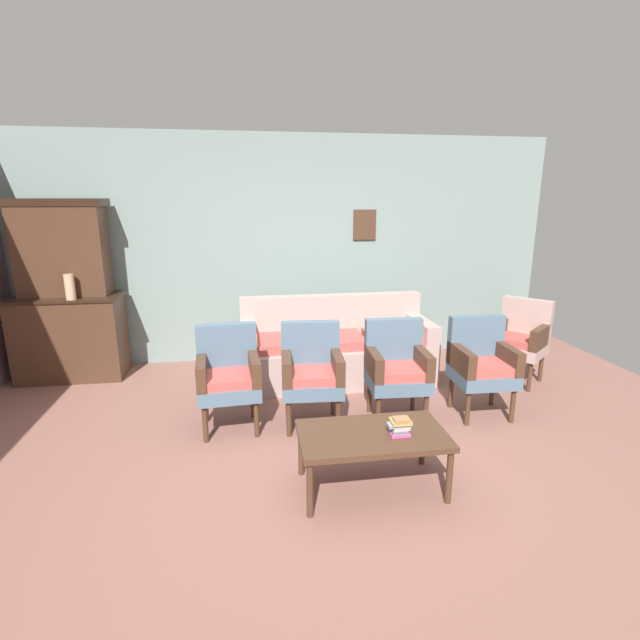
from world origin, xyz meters
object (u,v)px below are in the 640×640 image
at_px(side_cabinet, 71,337).
at_px(wingback_chair_by_fireplace, 520,337).
at_px(vase_on_cabinet, 70,287).
at_px(armchair_row_middle, 481,362).
at_px(coffee_table, 372,439).
at_px(floor_vase_by_wall, 521,328).
at_px(armchair_by_doorway, 312,370).
at_px(book_stack_on_table, 400,426).
at_px(armchair_near_couch_end, 228,373).
at_px(floral_couch, 336,351).
at_px(armchair_near_cabinet, 397,366).

xyz_separation_m(side_cabinet, wingback_chair_by_fireplace, (4.87, -0.86, 0.03)).
height_order(vase_on_cabinet, armchair_row_middle, vase_on_cabinet).
bearing_deg(coffee_table, floor_vase_by_wall, 43.56).
xyz_separation_m(armchair_row_middle, floor_vase_by_wall, (1.29, 1.45, -0.12)).
height_order(armchair_by_doorway, armchair_row_middle, same).
bearing_deg(book_stack_on_table, vase_on_cabinet, 139.25).
bearing_deg(armchair_row_middle, armchair_near_couch_end, 178.32).
bearing_deg(armchair_near_couch_end, armchair_row_middle, -1.68).
xyz_separation_m(floral_couch, wingback_chair_by_fireplace, (1.97, -0.37, 0.17)).
distance_m(armchair_near_cabinet, armchair_row_middle, 0.80).
bearing_deg(wingback_chair_by_fireplace, armchair_by_doorway, -164.47).
height_order(floral_couch, armchair_row_middle, same).
xyz_separation_m(coffee_table, book_stack_on_table, (0.17, -0.05, 0.10)).
bearing_deg(vase_on_cabinet, wingback_chair_by_fireplace, -8.01).
relative_size(floral_couch, armchair_near_cabinet, 2.30).
bearing_deg(armchair_near_cabinet, armchair_by_doorway, 178.58).
bearing_deg(floral_couch, wingback_chair_by_fireplace, -10.51).
bearing_deg(armchair_row_middle, floral_couch, 137.55).
height_order(side_cabinet, coffee_table, side_cabinet).
bearing_deg(armchair_by_doorway, floral_couch, 68.18).
xyz_separation_m(armchair_row_middle, book_stack_on_table, (-1.12, -1.06, -0.02)).
height_order(armchair_by_doorway, coffee_table, armchair_by_doorway).
bearing_deg(armchair_near_couch_end, floral_couch, 41.33).
distance_m(book_stack_on_table, floor_vase_by_wall, 3.49).
xyz_separation_m(armchair_row_middle, wingback_chair_by_fireplace, (0.81, 0.70, 0.00)).
bearing_deg(armchair_near_cabinet, wingback_chair_by_fireplace, 22.88).
relative_size(side_cabinet, book_stack_on_table, 7.41).
xyz_separation_m(armchair_by_doorway, armchair_near_cabinet, (0.77, -0.02, 0.00)).
height_order(armchair_by_doorway, floor_vase_by_wall, armchair_by_doorway).
bearing_deg(floor_vase_by_wall, wingback_chair_by_fireplace, -122.56).
xyz_separation_m(floral_couch, armchair_near_cabinet, (0.36, -1.05, 0.17)).
height_order(armchair_by_doorway, book_stack_on_table, armchair_by_doorway).
height_order(armchair_near_cabinet, wingback_chair_by_fireplace, same).
distance_m(side_cabinet, wingback_chair_by_fireplace, 4.95).
bearing_deg(floral_couch, armchair_row_middle, -42.45).
distance_m(armchair_by_doorway, armchair_near_cabinet, 0.77).
bearing_deg(armchair_near_couch_end, vase_on_cabinet, 141.73).
distance_m(armchair_near_cabinet, book_stack_on_table, 1.12).
xyz_separation_m(armchair_by_doorway, floor_vase_by_wall, (2.86, 1.42, -0.12)).
bearing_deg(armchair_by_doorway, floor_vase_by_wall, 26.35).
relative_size(floral_couch, armchair_row_middle, 2.30).
bearing_deg(floor_vase_by_wall, armchair_by_doorway, -153.65).
relative_size(vase_on_cabinet, armchair_near_cabinet, 0.30).
height_order(vase_on_cabinet, floor_vase_by_wall, vase_on_cabinet).
distance_m(floral_couch, armchair_row_middle, 1.58).
height_order(side_cabinet, vase_on_cabinet, vase_on_cabinet).
relative_size(side_cabinet, armchair_row_middle, 1.28).
xyz_separation_m(book_stack_on_table, floor_vase_by_wall, (2.42, 2.51, -0.11)).
bearing_deg(floral_couch, floor_vase_by_wall, 9.08).
distance_m(vase_on_cabinet, armchair_near_couch_end, 2.17).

